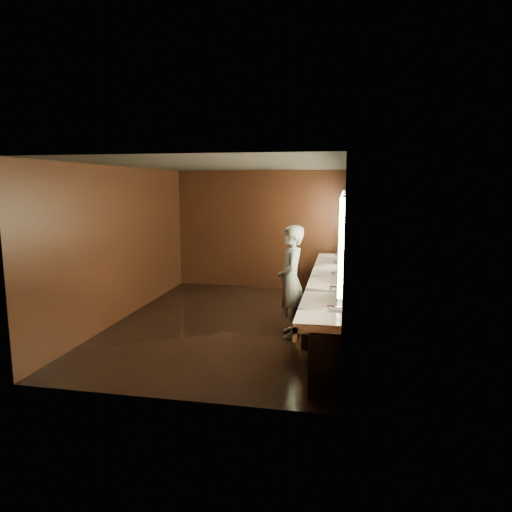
{
  "coord_description": "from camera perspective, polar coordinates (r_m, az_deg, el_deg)",
  "views": [
    {
      "loc": [
        2.0,
        -7.7,
        2.48
      ],
      "look_at": [
        0.5,
        0.0,
        1.24
      ],
      "focal_mm": 32.0,
      "sensor_mm": 36.0,
      "label": 1
    }
  ],
  "objects": [
    {
      "name": "wall_right",
      "position": [
        7.77,
        10.9,
        0.85
      ],
      "size": [
        0.02,
        6.0,
        2.8
      ],
      "primitive_type": "cube",
      "color": "black",
      "rests_on": "floor"
    },
    {
      "name": "trash_bin",
      "position": [
        7.08,
        7.11,
        -9.22
      ],
      "size": [
        0.44,
        0.44,
        0.55
      ],
      "primitive_type": "cylinder",
      "rotation": [
        0.0,
        0.0,
        0.28
      ],
      "color": "black",
      "rests_on": "floor"
    },
    {
      "name": "person",
      "position": [
        7.45,
        4.37,
        -3.16
      ],
      "size": [
        0.53,
        0.72,
        1.83
      ],
      "primitive_type": "imported",
      "rotation": [
        0.0,
        0.0,
        -1.42
      ],
      "color": "#90C4D7",
      "rests_on": "floor"
    },
    {
      "name": "wall_front",
      "position": [
        5.22,
        -11.81,
        -3.14
      ],
      "size": [
        4.0,
        0.02,
        2.8
      ],
      "primitive_type": "cube",
      "color": "black",
      "rests_on": "floor"
    },
    {
      "name": "wall_left",
      "position": [
        8.74,
        -16.34,
        1.54
      ],
      "size": [
        0.02,
        6.0,
        2.8
      ],
      "primitive_type": "cube",
      "color": "black",
      "rests_on": "floor"
    },
    {
      "name": "floor",
      "position": [
        8.33,
        -3.44,
        -8.34
      ],
      "size": [
        6.0,
        6.0,
        0.0
      ],
      "primitive_type": "plane",
      "color": "black",
      "rests_on": "ground"
    },
    {
      "name": "mirror_band",
      "position": [
        7.73,
        10.83,
        3.42
      ],
      "size": [
        0.06,
        5.03,
        1.15
      ],
      "color": "#FCEBB3",
      "rests_on": "wall_right"
    },
    {
      "name": "sink_counter",
      "position": [
        7.95,
        9.21,
        -5.57
      ],
      "size": [
        0.55,
        5.4,
        1.01
      ],
      "color": "black",
      "rests_on": "floor"
    },
    {
      "name": "wall_back",
      "position": [
        10.93,
        0.41,
        3.33
      ],
      "size": [
        4.0,
        0.02,
        2.8
      ],
      "primitive_type": "cube",
      "color": "black",
      "rests_on": "floor"
    },
    {
      "name": "ceiling",
      "position": [
        7.96,
        -3.63,
        11.29
      ],
      "size": [
        4.0,
        6.0,
        0.02
      ],
      "primitive_type": "cube",
      "color": "#2D2D2B",
      "rests_on": "wall_back"
    }
  ]
}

